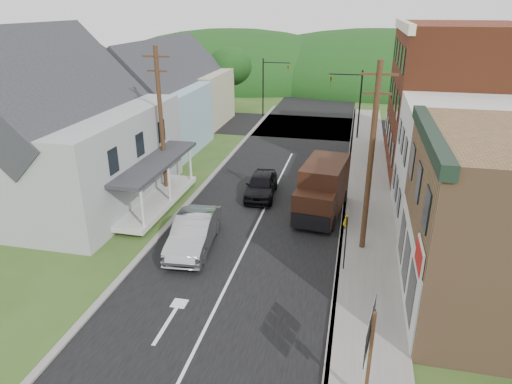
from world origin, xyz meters
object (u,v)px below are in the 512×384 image
Objects in this scene: route_sign_cluster at (369,346)px; warning_sign at (346,234)px; silver_sedan at (194,233)px; dark_sedan at (261,185)px; delivery_van at (322,189)px.

warning_sign is (-0.93, 7.42, -0.38)m from route_sign_cluster.
route_sign_cluster reaches higher than silver_sedan.
silver_sedan is 1.86× the size of warning_sign.
dark_sedan is 0.78× the size of delivery_van.
dark_sedan is 1.33× the size of route_sign_cluster.
warning_sign is at bearing -59.01° from dark_sedan.
route_sign_cluster reaches higher than dark_sedan.
silver_sedan is 7.36m from dark_sedan.
delivery_van is at bearing 108.75° from route_sign_cluster.
route_sign_cluster is 1.20× the size of warning_sign.
silver_sedan is at bearing 144.00° from route_sign_cluster.
delivery_van reaches higher than dark_sedan.
silver_sedan is at bearing -166.89° from warning_sign.
delivery_van is 6.11m from warning_sign.
silver_sedan is 1.17× the size of dark_sedan.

